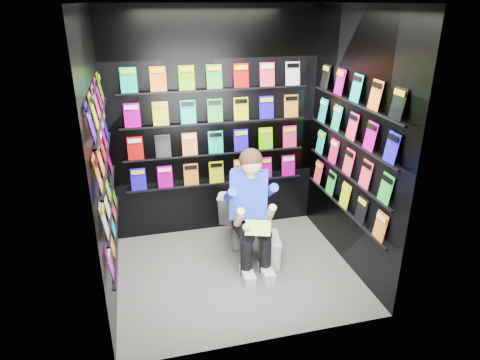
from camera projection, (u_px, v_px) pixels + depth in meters
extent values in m
plane|color=#5C5C5A|center=(236.00, 272.00, 4.46)|extent=(2.40, 2.40, 0.00)
plane|color=white|center=(235.00, 3.00, 3.46)|extent=(2.40, 2.40, 0.00)
cube|color=black|center=(215.00, 126.00, 4.85)|extent=(2.40, 0.04, 2.60)
cube|color=black|center=(269.00, 199.00, 3.07)|extent=(2.40, 0.04, 2.60)
cube|color=black|center=(101.00, 166.00, 3.69)|extent=(0.04, 2.00, 2.60)
cube|color=black|center=(353.00, 145.00, 4.23)|extent=(0.04, 2.00, 2.60)
imported|color=white|center=(239.00, 214.00, 4.88)|extent=(0.64, 0.84, 0.73)
cube|color=silver|center=(269.00, 250.00, 4.60)|extent=(0.26, 0.39, 0.27)
cube|color=silver|center=(269.00, 239.00, 4.54)|extent=(0.28, 0.41, 0.03)
cube|color=green|center=(258.00, 228.00, 4.15)|extent=(0.28, 0.21, 0.10)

